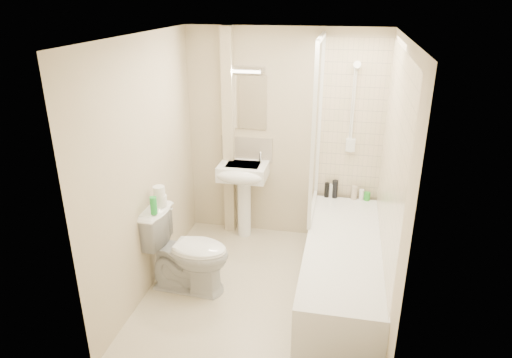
# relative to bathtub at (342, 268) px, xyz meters

# --- Properties ---
(floor) EXTENTS (2.50, 2.50, 0.00)m
(floor) POSITION_rel_bathtub_xyz_m (-0.75, -0.13, -0.29)
(floor) COLOR beige
(floor) RESTS_ON ground
(wall_back) EXTENTS (2.20, 0.02, 2.40)m
(wall_back) POSITION_rel_bathtub_xyz_m (-0.75, 1.12, 0.91)
(wall_back) COLOR beige
(wall_back) RESTS_ON ground
(wall_left) EXTENTS (0.02, 2.50, 2.40)m
(wall_left) POSITION_rel_bathtub_xyz_m (-1.85, -0.13, 0.91)
(wall_left) COLOR beige
(wall_left) RESTS_ON ground
(wall_right) EXTENTS (0.02, 2.50, 2.40)m
(wall_right) POSITION_rel_bathtub_xyz_m (0.35, -0.13, 0.91)
(wall_right) COLOR beige
(wall_right) RESTS_ON ground
(ceiling) EXTENTS (2.20, 2.50, 0.02)m
(ceiling) POSITION_rel_bathtub_xyz_m (-0.75, -0.13, 2.11)
(ceiling) COLOR white
(ceiling) RESTS_ON wall_back
(tile_back) EXTENTS (0.70, 0.01, 1.75)m
(tile_back) POSITION_rel_bathtub_xyz_m (0.00, 1.11, 1.14)
(tile_back) COLOR beige
(tile_back) RESTS_ON wall_back
(tile_right) EXTENTS (0.01, 2.10, 1.75)m
(tile_right) POSITION_rel_bathtub_xyz_m (0.34, 0.00, 1.14)
(tile_right) COLOR beige
(tile_right) RESTS_ON wall_right
(pipe_boxing) EXTENTS (0.12, 0.12, 2.40)m
(pipe_boxing) POSITION_rel_bathtub_xyz_m (-1.37, 1.06, 0.91)
(pipe_boxing) COLOR beige
(pipe_boxing) RESTS_ON ground
(splashback) EXTENTS (0.60, 0.02, 0.30)m
(splashback) POSITION_rel_bathtub_xyz_m (-1.17, 1.11, 0.74)
(splashback) COLOR beige
(splashback) RESTS_ON wall_back
(mirror) EXTENTS (0.46, 0.01, 0.60)m
(mirror) POSITION_rel_bathtub_xyz_m (-1.17, 1.11, 1.29)
(mirror) COLOR white
(mirror) RESTS_ON wall_back
(strip_light) EXTENTS (0.42, 0.07, 0.07)m
(strip_light) POSITION_rel_bathtub_xyz_m (-1.17, 1.09, 1.66)
(strip_light) COLOR silver
(strip_light) RESTS_ON wall_back
(bathtub) EXTENTS (0.70, 2.10, 0.55)m
(bathtub) POSITION_rel_bathtub_xyz_m (0.00, 0.00, 0.00)
(bathtub) COLOR white
(bathtub) RESTS_ON ground
(shower_screen) EXTENTS (0.04, 0.92, 1.80)m
(shower_screen) POSITION_rel_bathtub_xyz_m (-0.35, 0.67, 1.16)
(shower_screen) COLOR white
(shower_screen) RESTS_ON bathtub
(shower_fixture) EXTENTS (0.10, 0.16, 0.99)m
(shower_fixture) POSITION_rel_bathtub_xyz_m (-0.00, 1.07, 1.26)
(shower_fixture) COLOR white
(shower_fixture) RESTS_ON wall_back
(pedestal_sink) EXTENTS (0.54, 0.49, 1.05)m
(pedestal_sink) POSITION_rel_bathtub_xyz_m (-1.17, 0.89, 0.45)
(pedestal_sink) COLOR white
(pedestal_sink) RESTS_ON ground
(bottle_black_a) EXTENTS (0.05, 0.05, 0.17)m
(bottle_black_a) POSITION_rel_bathtub_xyz_m (-0.22, 1.03, 0.35)
(bottle_black_a) COLOR black
(bottle_black_a) RESTS_ON bathtub
(bottle_white_a) EXTENTS (0.05, 0.05, 0.16)m
(bottle_white_a) POSITION_rel_bathtub_xyz_m (-0.17, 1.03, 0.34)
(bottle_white_a) COLOR silver
(bottle_white_a) RESTS_ON bathtub
(bottle_black_b) EXTENTS (0.07, 0.07, 0.21)m
(bottle_black_b) POSITION_rel_bathtub_xyz_m (-0.13, 1.03, 0.36)
(bottle_black_b) COLOR black
(bottle_black_b) RESTS_ON bathtub
(bottle_cream) EXTENTS (0.07, 0.07, 0.15)m
(bottle_cream) POSITION_rel_bathtub_xyz_m (0.08, 1.03, 0.34)
(bottle_cream) COLOR #C6B399
(bottle_cream) RESTS_ON bathtub
(bottle_white_b) EXTENTS (0.05, 0.05, 0.12)m
(bottle_white_b) POSITION_rel_bathtub_xyz_m (0.17, 1.03, 0.32)
(bottle_white_b) COLOR white
(bottle_white_b) RESTS_ON bathtub
(bottle_green) EXTENTS (0.07, 0.07, 0.09)m
(bottle_green) POSITION_rel_bathtub_xyz_m (0.23, 1.03, 0.31)
(bottle_green) COLOR green
(bottle_green) RESTS_ON bathtub
(toilet) EXTENTS (0.57, 0.88, 0.84)m
(toilet) POSITION_rel_bathtub_xyz_m (-1.47, -0.20, 0.13)
(toilet) COLOR white
(toilet) RESTS_ON ground
(toilet_roll_lower) EXTENTS (0.12, 0.12, 0.10)m
(toilet_roll_lower) POSITION_rel_bathtub_xyz_m (-1.74, -0.12, 0.60)
(toilet_roll_lower) COLOR white
(toilet_roll_lower) RESTS_ON toilet
(toilet_roll_upper) EXTENTS (0.11, 0.11, 0.10)m
(toilet_roll_upper) POSITION_rel_bathtub_xyz_m (-1.74, -0.13, 0.70)
(toilet_roll_upper) COLOR white
(toilet_roll_upper) RESTS_ON toilet_roll_lower
(green_bottle) EXTENTS (0.06, 0.06, 0.17)m
(green_bottle) POSITION_rel_bathtub_xyz_m (-1.73, -0.30, 0.63)
(green_bottle) COLOR green
(green_bottle) RESTS_ON toilet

